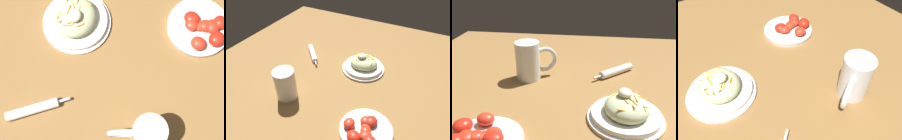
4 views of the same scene
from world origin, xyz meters
The scene contains 4 objects.
ground_plane centered at (0.00, 0.00, 0.00)m, with size 1.43×1.43×0.00m, color olive.
salad_plate centered at (-0.06, -0.13, 0.03)m, with size 0.21×0.21×0.09m.
beer_mug centered at (0.16, 0.19, 0.06)m, with size 0.10×0.14×0.14m.
tomato_plate centered at (-0.20, 0.22, 0.02)m, with size 0.19×0.19×0.05m.
Camera 4 is at (0.39, -0.19, 0.53)m, focal length 34.48 mm.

